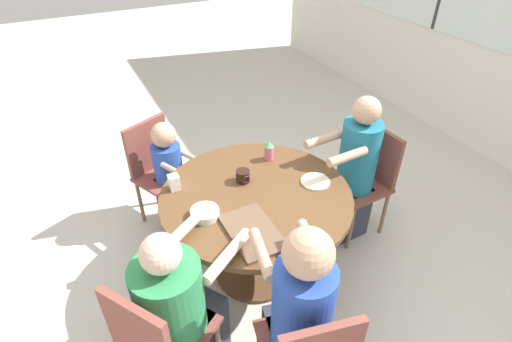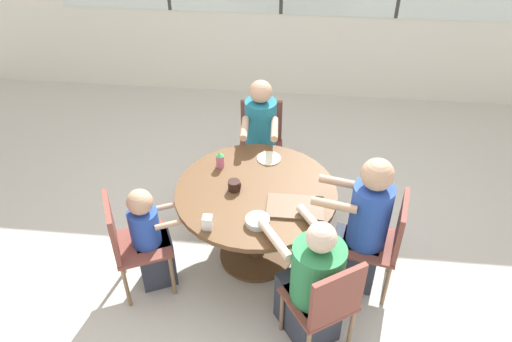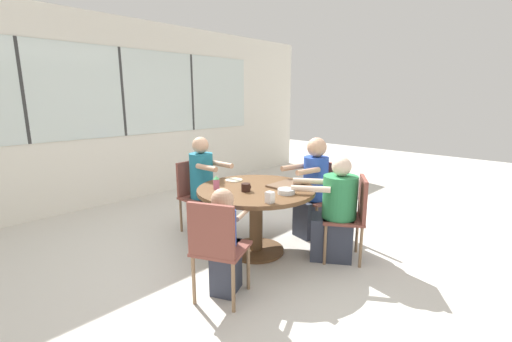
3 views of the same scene
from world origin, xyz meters
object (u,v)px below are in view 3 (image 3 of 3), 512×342
chair_for_man_teal_shirt (323,191)px  person_toddler (225,244)px  milk_carton_small (270,197)px  chair_for_toddler (216,243)px  coffee_mug (246,187)px  chair_for_man_blue_shirt (353,211)px  sippy_cup (216,182)px  chair_for_woman_green_shirt (195,190)px  person_man_blue_shirt (335,215)px  person_man_teal_shirt (313,191)px  bowl_white_shallow (286,191)px  person_woman_green_shirt (204,190)px

chair_for_man_teal_shirt → person_toddler: person_toddler is taller
chair_for_man_teal_shirt → milk_carton_small: chair_for_man_teal_shirt is taller
chair_for_toddler → coffee_mug: size_ratio=8.87×
chair_for_man_blue_shirt → sippy_cup: 1.40m
person_toddler → chair_for_woman_green_shirt: bearing=127.6°
chair_for_toddler → milk_carton_small: bearing=62.8°
chair_for_man_teal_shirt → person_man_blue_shirt: size_ratio=0.81×
coffee_mug → sippy_cup: bearing=119.0°
chair_for_man_teal_shirt → person_toddler: 1.72m
milk_carton_small → person_man_blue_shirt: bearing=-18.2°
chair_for_man_teal_shirt → chair_for_toddler: bearing=108.6°
person_man_teal_shirt → chair_for_woman_green_shirt: bearing=48.8°
chair_for_toddler → milk_carton_small: size_ratio=8.42×
chair_for_woman_green_shirt → person_toddler: person_toddler is taller
sippy_cup → chair_for_man_blue_shirt: bearing=-51.8°
bowl_white_shallow → sippy_cup: bearing=120.1°
person_man_teal_shirt → sippy_cup: bearing=80.9°
chair_for_man_blue_shirt → person_man_teal_shirt: bearing=34.6°
person_toddler → chair_for_man_blue_shirt: bearing=44.9°
chair_for_woman_green_shirt → coffee_mug: 1.03m
chair_for_man_blue_shirt → person_toddler: person_toddler is taller
chair_for_man_blue_shirt → chair_for_man_teal_shirt: same height
person_man_blue_shirt → milk_carton_small: size_ratio=10.38×
person_toddler → person_man_blue_shirt: bearing=49.6°
chair_for_woman_green_shirt → chair_for_toddler: same height
coffee_mug → person_woman_green_shirt: bearing=82.1°
coffee_mug → sippy_cup: sippy_cup is taller
person_woman_green_shirt → sippy_cup: bearing=61.3°
bowl_white_shallow → chair_for_toddler: bearing=-176.8°
bowl_white_shallow → person_man_teal_shirt: bearing=13.8°
chair_for_man_blue_shirt → person_man_blue_shirt: person_man_blue_shirt is taller
chair_for_man_teal_shirt → coffee_mug: chair_for_man_teal_shirt is taller
person_toddler → milk_carton_small: size_ratio=9.02×
person_man_blue_shirt → milk_carton_small: 0.82m
person_man_teal_shirt → person_toddler: 1.56m
chair_for_man_blue_shirt → chair_for_woman_green_shirt: bearing=75.0°
chair_for_woman_green_shirt → milk_carton_small: 1.46m
chair_for_toddler → bowl_white_shallow: 0.97m
chair_for_toddler → person_toddler: (0.14, 0.07, -0.08)m
person_man_teal_shirt → chair_for_man_blue_shirt: bearing=170.1°
bowl_white_shallow → person_toddler: bearing=179.0°
person_woman_green_shirt → milk_carton_small: size_ratio=11.48×
chair_for_woman_green_shirt → coffee_mug: chair_for_woman_green_shirt is taller
person_toddler → coffee_mug: 0.74m
person_woman_green_shirt → person_toddler: 1.37m
chair_for_man_blue_shirt → person_woman_green_shirt: 1.74m
person_man_blue_shirt → milk_carton_small: bearing=128.5°
person_woman_green_shirt → milk_carton_small: person_woman_green_shirt is taller
chair_for_toddler → person_man_teal_shirt: person_man_teal_shirt is taller
milk_carton_small → coffee_mug: bearing=73.6°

